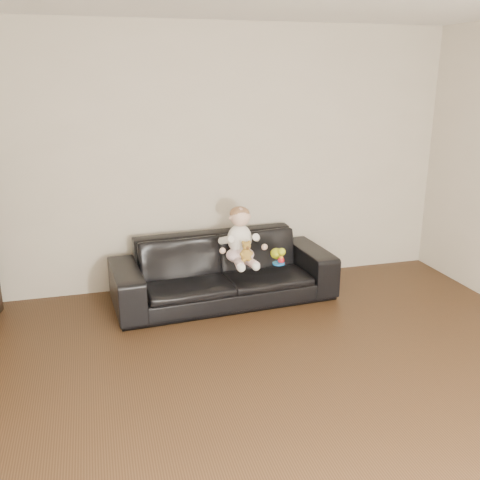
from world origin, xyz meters
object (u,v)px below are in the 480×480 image
object	(u,v)px
sofa	(223,269)
toy_green	(277,254)
teddy_bear	(246,251)
toy_blue_disc	(279,263)
toy_rattle	(281,260)
baby	(240,239)

from	to	relation	value
sofa	toy_green	xyz separation A→B (m)	(0.51, -0.10, 0.15)
teddy_bear	toy_blue_disc	xyz separation A→B (m)	(0.32, 0.02, -0.16)
sofa	toy_rattle	size ratio (longest dim) A/B	32.97
toy_green	toy_rattle	xyz separation A→B (m)	(-0.01, -0.14, -0.02)
teddy_bear	toy_rattle	distance (m)	0.38
baby	toy_blue_disc	size ratio (longest dim) A/B	4.70
teddy_bear	toy_rattle	xyz separation A→B (m)	(0.35, 0.04, -0.13)
sofa	toy_rattle	world-z (taller)	sofa
teddy_bear	sofa	bearing A→B (deg)	109.21
toy_rattle	toy_blue_disc	bearing A→B (deg)	-153.57
baby	teddy_bear	xyz separation A→B (m)	(0.01, -0.16, -0.07)
toy_green	toy_rattle	size ratio (longest dim) A/B	2.35
teddy_bear	toy_blue_disc	world-z (taller)	teddy_bear
baby	teddy_bear	bearing A→B (deg)	-87.21
sofa	teddy_bear	world-z (taller)	teddy_bear
toy_green	toy_blue_disc	size ratio (longest dim) A/B	1.31
sofa	teddy_bear	bearing A→B (deg)	-65.97
toy_blue_disc	toy_rattle	bearing A→B (deg)	26.43
toy_green	toy_blue_disc	world-z (taller)	toy_green
toy_blue_disc	baby	bearing A→B (deg)	157.38
sofa	toy_rattle	distance (m)	0.57
baby	toy_green	xyz separation A→B (m)	(0.37, 0.01, -0.19)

